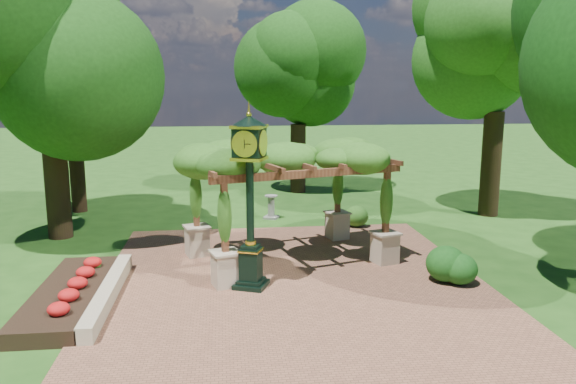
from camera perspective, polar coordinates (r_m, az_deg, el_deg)
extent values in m
plane|color=#1E4714|center=(13.85, 1.22, -10.92)|extent=(120.00, 120.00, 0.00)
cube|color=brown|center=(14.77, 0.68, -9.43)|extent=(10.00, 12.00, 0.04)
cube|color=#C6B793|center=(14.41, -17.78, -9.73)|extent=(0.35, 5.00, 0.40)
cube|color=red|center=(14.62, -21.29, -9.74)|extent=(1.50, 5.00, 0.36)
cube|color=black|center=(14.61, -3.77, -9.35)|extent=(1.01, 1.01, 0.12)
cube|color=black|center=(14.44, -3.79, -7.39)|extent=(0.63, 0.63, 0.88)
cube|color=yellow|center=(14.32, -3.81, -5.90)|extent=(0.71, 0.71, 0.04)
cylinder|color=black|center=(14.01, -3.88, -0.93)|extent=(0.25, 0.25, 2.24)
cube|color=black|center=(13.79, -3.96, 5.03)|extent=(0.89, 0.89, 0.68)
cylinder|color=white|center=(13.46, -4.44, 4.89)|extent=(0.56, 0.24, 0.59)
cone|color=black|center=(13.75, -3.98, 7.26)|extent=(1.14, 1.14, 0.24)
sphere|color=yellow|center=(13.74, -3.99, 7.87)|extent=(0.14, 0.14, 0.14)
cube|color=#BFAB8E|center=(14.62, -6.35, -7.82)|extent=(0.78, 0.78, 0.87)
cube|color=brown|center=(14.25, -6.47, -2.58)|extent=(0.19, 0.19, 1.78)
cube|color=#BFAB8E|center=(16.61, 9.81, -5.64)|extent=(0.78, 0.78, 0.87)
cube|color=brown|center=(16.28, 9.96, -0.99)|extent=(0.19, 0.19, 1.78)
cube|color=#BFAB8E|center=(17.29, -9.21, -4.96)|extent=(0.78, 0.78, 0.87)
cube|color=brown|center=(16.97, -9.35, -0.49)|extent=(0.19, 0.19, 1.78)
cube|color=#BFAB8E|center=(19.00, 5.02, -3.43)|extent=(0.78, 0.78, 0.87)
cube|color=brown|center=(18.71, 5.09, 0.65)|extent=(0.19, 0.19, 1.78)
cube|color=brown|center=(14.93, 2.33, 1.88)|extent=(5.39, 1.75, 0.21)
cube|color=brown|center=(17.55, -1.80, 3.22)|extent=(5.39, 1.75, 0.21)
ellipsoid|color=#2C5C1A|center=(16.19, 0.10, 3.52)|extent=(6.36, 4.94, 0.96)
cube|color=gray|center=(21.99, -1.71, -2.58)|extent=(0.67, 0.67, 0.09)
cylinder|color=gray|center=(21.90, -1.72, -1.52)|extent=(0.34, 0.34, 0.84)
cylinder|color=gray|center=(21.81, -1.73, -0.40)|extent=(0.64, 0.64, 0.05)
ellipsoid|color=#194F16|center=(15.32, 17.06, -7.48)|extent=(0.98, 0.98, 0.81)
ellipsoid|color=#184D15|center=(15.42, 15.77, -7.03)|extent=(1.38, 1.38, 0.95)
ellipsoid|color=#2D601B|center=(20.65, 6.97, -2.46)|extent=(0.89, 0.89, 0.77)
cylinder|color=#2E2012|center=(20.45, -22.42, 0.95)|extent=(0.80, 0.80, 3.85)
ellipsoid|color=#153C0F|center=(20.28, -23.45, 14.89)|extent=(4.91, 4.91, 6.07)
cylinder|color=black|center=(24.52, -20.59, 1.40)|extent=(0.60, 0.60, 2.85)
ellipsoid|color=#1C4E16|center=(24.24, -21.17, 10.01)|extent=(3.73, 3.73, 4.50)
cylinder|color=#312113|center=(27.22, 1.03, 3.43)|extent=(0.74, 0.74, 3.30)
ellipsoid|color=#164010|center=(27.01, 1.06, 12.41)|extent=(4.46, 4.46, 5.20)
cylinder|color=#302212|center=(23.64, 19.93, 2.69)|extent=(0.77, 0.77, 4.13)
ellipsoid|color=#275F1B|center=(23.55, 20.78, 15.62)|extent=(4.76, 4.76, 6.52)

